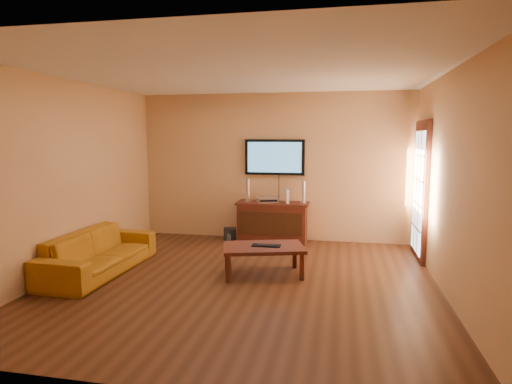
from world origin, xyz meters
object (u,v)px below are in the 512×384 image
(bottle, at_px, (229,239))
(subwoofer, at_px, (230,234))
(speaker_right, at_px, (303,193))
(game_console, at_px, (287,196))
(keyboard, at_px, (266,245))
(television, at_px, (275,157))
(sofa, at_px, (99,245))
(coffee_table, at_px, (263,249))
(av_receiver, at_px, (267,200))
(speaker_left, at_px, (248,191))
(media_console, at_px, (272,222))

(bottle, bearing_deg, subwoofer, 101.31)
(speaker_right, relative_size, subwoofer, 1.72)
(game_console, relative_size, keyboard, 0.62)
(television, height_order, bottle, television)
(sofa, distance_m, game_console, 3.28)
(coffee_table, xyz_separation_m, keyboard, (0.04, -0.01, 0.06))
(television, relative_size, sofa, 0.55)
(bottle, distance_m, keyboard, 1.89)
(coffee_table, distance_m, game_console, 1.93)
(coffee_table, bearing_deg, bottle, 120.10)
(television, xyz_separation_m, subwoofer, (-0.79, -0.27, -1.42))
(av_receiver, relative_size, game_console, 1.53)
(coffee_table, xyz_separation_m, av_receiver, (-0.28, 1.89, 0.41))
(speaker_left, distance_m, av_receiver, 0.39)
(speaker_left, xyz_separation_m, subwoofer, (-0.33, -0.09, -0.80))
(media_console, distance_m, speaker_left, 0.72)
(sofa, relative_size, subwoofer, 8.71)
(television, bearing_deg, subwoofer, -161.34)
(keyboard, bearing_deg, game_console, 88.47)
(speaker_right, bearing_deg, sofa, -139.77)
(speaker_left, distance_m, subwoofer, 0.87)
(coffee_table, relative_size, sofa, 0.63)
(subwoofer, xyz_separation_m, keyboard, (1.01, -1.85, 0.31))
(speaker_right, bearing_deg, television, 162.61)
(media_console, relative_size, keyboard, 3.30)
(media_console, distance_m, keyboard, 1.92)
(speaker_right, height_order, subwoofer, speaker_right)
(media_console, xyz_separation_m, game_console, (0.27, -0.03, 0.48))
(subwoofer, bearing_deg, coffee_table, -77.90)
(speaker_left, bearing_deg, keyboard, -70.56)
(coffee_table, height_order, speaker_left, speaker_left)
(speaker_right, distance_m, game_console, 0.29)
(speaker_right, xyz_separation_m, game_console, (-0.28, -0.06, -0.06))
(media_console, relative_size, coffee_table, 1.04)
(television, distance_m, speaker_left, 0.79)
(media_console, relative_size, television, 1.18)
(television, xyz_separation_m, speaker_right, (0.55, -0.17, -0.62))
(speaker_left, bearing_deg, coffee_table, -71.63)
(speaker_right, xyz_separation_m, subwoofer, (-1.34, -0.09, -0.80))
(bottle, bearing_deg, game_console, 15.84)
(media_console, distance_m, subwoofer, 0.83)
(television, bearing_deg, bottle, -144.75)
(sofa, height_order, subwoofer, sofa)
(speaker_right, bearing_deg, av_receiver, -176.36)
(av_receiver, height_order, game_console, game_console)
(av_receiver, bearing_deg, subwoofer, 163.46)
(media_console, height_order, sofa, sofa)
(television, distance_m, speaker_right, 0.85)
(game_console, height_order, bottle, game_console)
(television, relative_size, av_receiver, 2.95)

